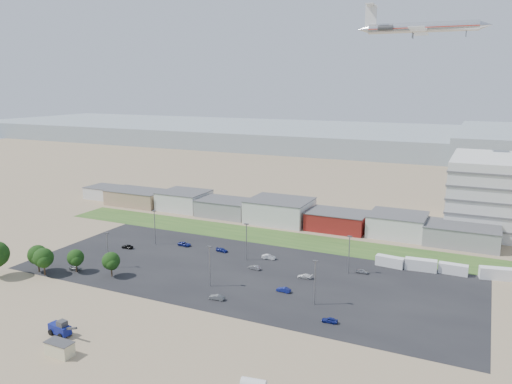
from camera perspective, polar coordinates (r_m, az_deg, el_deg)
The scene contains 33 objects.
ground at distance 121.44m, azimuth -7.74°, elevation -11.81°, with size 700.00×700.00×0.00m, color #7F6951.
parking_lot at distance 135.17m, azimuth -1.29°, elevation -9.14°, with size 120.00×50.00×0.01m, color black.
grass_strip at distance 164.60m, azimuth 2.12°, elevation -5.20°, with size 160.00×16.00×0.02m, color #2F541F.
hills_backdrop at distance 410.69m, azimuth 22.10°, elevation 5.04°, with size 700.00×200.00×9.00m, color gray, non-canonical shape.
building_row at distance 186.94m, azimuth -0.39°, elevation -1.80°, with size 170.00×20.00×8.00m, color silver, non-canonical shape.
portable_shed at distance 103.25m, azimuth -21.52°, elevation -16.30°, with size 5.40×2.80×2.72m, color beige, non-canonical shape.
telehandler at distance 110.42m, azimuth -21.52°, elevation -14.20°, with size 7.96×2.65×3.32m, color navy, non-canonical shape.
box_trailer_a at distance 143.56m, azimuth 15.05°, elevation -7.68°, with size 7.57×2.36×2.84m, color silver, non-canonical shape.
box_trailer_b at distance 143.07m, azimuth 18.32°, elevation -7.90°, with size 8.25×2.58×3.09m, color silver, non-canonical shape.
box_trailer_c at distance 143.35m, azimuth 21.61°, elevation -8.18°, with size 7.35×2.30×2.76m, color silver, non-canonical shape.
box_trailer_d at distance 144.04m, azimuth 25.76°, elevation -8.39°, with size 8.16×2.55×3.06m, color silver, non-canonical shape.
tree_left at distance 146.07m, azimuth -23.66°, elevation -6.81°, with size 5.60×5.60×8.39m, color black, non-canonical shape.
tree_mid at distance 143.13m, azimuth -23.11°, elevation -7.15°, with size 5.57×5.57×8.36m, color black, non-canonical shape.
tree_right at distance 142.41m, azimuth -19.91°, elevation -7.25°, with size 4.74×4.74×7.11m, color black, non-canonical shape.
tree_near at distance 136.39m, azimuth -16.23°, elevation -7.77°, with size 4.99×4.99×7.48m, color black, non-canonical shape.
lightpole_front_l at distance 142.62m, azimuth -16.58°, elevation -6.38°, with size 1.18×0.49×10.01m, color slate, non-canonical shape.
lightpole_front_m at distance 124.97m, azimuth -5.30°, elevation -8.46°, with size 1.22×0.51×10.40m, color slate, non-canonical shape.
lightpole_front_r at distance 115.40m, azimuth 6.75°, elevation -10.26°, with size 1.24×0.52×10.52m, color slate, non-canonical shape.
lightpole_back_l at distance 159.22m, azimuth -11.48°, elevation -4.00°, with size 1.28×0.54×10.92m, color slate, non-canonical shape.
lightpole_back_m at distance 142.31m, azimuth -1.09°, elevation -5.73°, with size 1.27×0.53×10.80m, color slate, non-canonical shape.
lightpole_back_r at distance 134.90m, azimuth 10.59°, elevation -7.07°, with size 1.21×0.51×10.33m, color slate, non-canonical shape.
airliner at distance 204.76m, azimuth 18.48°, elevation 17.42°, with size 48.03×32.75×14.19m, color silver, non-canonical shape.
parked_car_1 at distance 123.03m, azimuth 3.17°, elevation -11.08°, with size 1.25×3.59×1.18m, color navy.
parked_car_2 at distance 109.55m, azimuth 8.42°, elevation -14.28°, with size 1.36×3.38×1.15m, color navy.
parked_car_5 at distance 158.49m, azimuth -14.49°, elevation -6.05°, with size 1.48×3.67×1.25m, color black.
parked_car_6 at distance 150.92m, azimuth -3.91°, elevation -6.63°, with size 1.56×3.83×1.11m, color navy.
parked_car_7 at distance 136.81m, azimuth -0.18°, elevation -8.62°, with size 1.19×3.42×1.13m, color #A5A5AA.
parked_car_8 at distance 137.11m, azimuth 12.05°, elevation -8.86°, with size 1.31×3.25×1.11m, color #A5A5AA.
parked_car_9 at distance 157.45m, azimuth -8.17°, elevation -5.91°, with size 1.99×4.31×1.20m, color navy.
parked_car_10 at distance 144.74m, azimuth -19.93°, elevation -8.20°, with size 1.54×3.80×1.10m, color #595B5E.
parked_car_11 at distance 144.58m, azimuth 1.46°, elevation -7.42°, with size 1.38×3.96×1.31m, color silver.
parked_car_12 at distance 131.58m, azimuth 5.61°, elevation -9.55°, with size 1.59×3.90×1.13m, color silver.
parked_car_13 at distance 119.15m, azimuth -4.51°, elevation -11.89°, with size 1.31×3.75×1.24m, color #595B5E.
Camera 1 is at (61.16, -92.71, 49.12)m, focal length 35.00 mm.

